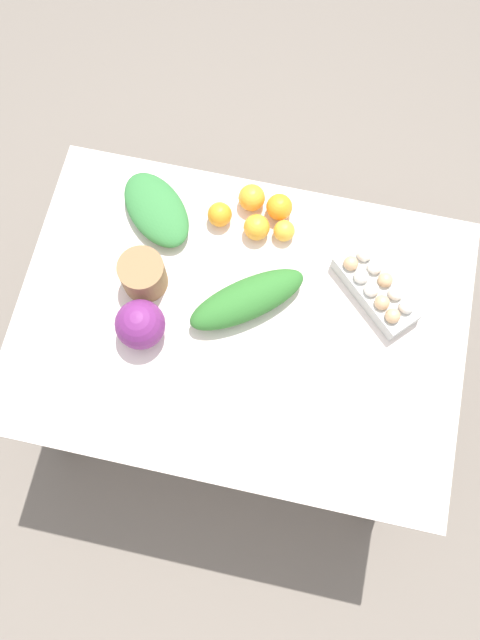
{
  "coord_description": "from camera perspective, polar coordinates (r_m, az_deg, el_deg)",
  "views": [
    {
      "loc": [
        0.11,
        -0.53,
        2.52
      ],
      "look_at": [
        0.0,
        0.0,
        0.78
      ],
      "focal_mm": 35.0,
      "sensor_mm": 36.0,
      "label": 1
    }
  ],
  "objects": [
    {
      "name": "ground_plane",
      "position": [
        2.57,
        -0.0,
        -5.09
      ],
      "size": [
        8.0,
        8.0,
        0.0
      ],
      "primitive_type": "plane",
      "color": "#70665B"
    },
    {
      "name": "dining_table",
      "position": [
        1.94,
        -0.0,
        -1.02
      ],
      "size": [
        1.33,
        0.94,
        0.76
      ],
      "color": "silver",
      "rests_on": "ground_plane"
    },
    {
      "name": "cabbage_purple",
      "position": [
        1.79,
        -9.12,
        -0.41
      ],
      "size": [
        0.14,
        0.14,
        0.14
      ],
      "primitive_type": "sphere",
      "color": "#6B2366",
      "rests_on": "dining_table"
    },
    {
      "name": "egg_carton",
      "position": [
        1.87,
        12.35,
        2.87
      ],
      "size": [
        0.29,
        0.28,
        0.09
      ],
      "rotation": [
        0.0,
        0.0,
        5.53
      ],
      "color": "#B7B7B2",
      "rests_on": "dining_table"
    },
    {
      "name": "paper_bag",
      "position": [
        1.85,
        -8.85,
        4.12
      ],
      "size": [
        0.14,
        0.14,
        0.12
      ],
      "primitive_type": "cylinder",
      "color": "olive",
      "rests_on": "dining_table"
    },
    {
      "name": "greens_bunch_scallion",
      "position": [
        1.82,
        0.66,
        1.9
      ],
      "size": [
        0.36,
        0.32,
        0.09
      ],
      "primitive_type": "ellipsoid",
      "rotation": [
        0.0,
        0.0,
        0.65
      ],
      "color": "#2D6B28",
      "rests_on": "dining_table"
    },
    {
      "name": "greens_bunch_kale",
      "position": [
        1.96,
        -7.65,
        9.97
      ],
      "size": [
        0.31,
        0.32,
        0.07
      ],
      "primitive_type": "ellipsoid",
      "rotation": [
        0.0,
        0.0,
        5.48
      ],
      "color": "#337538",
      "rests_on": "dining_table"
    },
    {
      "name": "orange_0",
      "position": [
        1.93,
        -1.87,
        9.62
      ],
      "size": [
        0.08,
        0.08,
        0.08
      ],
      "primitive_type": "sphere",
      "color": "orange",
      "rests_on": "dining_table"
    },
    {
      "name": "orange_1",
      "position": [
        1.91,
        1.53,
        8.47
      ],
      "size": [
        0.08,
        0.08,
        0.08
      ],
      "primitive_type": "sphere",
      "color": "orange",
      "rests_on": "dining_table"
    },
    {
      "name": "orange_2",
      "position": [
        1.92,
        4.06,
        8.14
      ],
      "size": [
        0.07,
        0.07,
        0.07
      ],
      "primitive_type": "sphere",
      "color": "#F9A833",
      "rests_on": "dining_table"
    },
    {
      "name": "orange_3",
      "position": [
        1.94,
        3.61,
        10.27
      ],
      "size": [
        0.08,
        0.08,
        0.08
      ],
      "primitive_type": "sphere",
      "color": "orange",
      "rests_on": "dining_table"
    },
    {
      "name": "orange_4",
      "position": [
        1.95,
        1.08,
        11.12
      ],
      "size": [
        0.08,
        0.08,
        0.08
      ],
      "primitive_type": "sphere",
      "color": "orange",
      "rests_on": "dining_table"
    }
  ]
}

